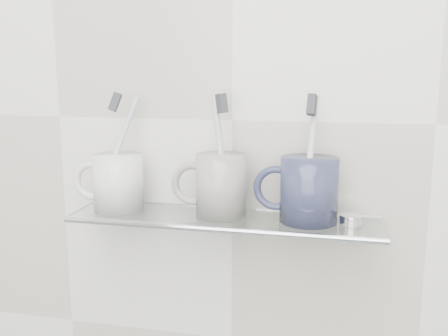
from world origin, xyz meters
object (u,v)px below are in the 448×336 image
(mug_right, at_px, (309,190))
(mug_left, at_px, (118,182))
(mug_center, at_px, (221,185))
(shelf_glass, at_px, (224,219))

(mug_right, bearing_deg, mug_left, 158.05)
(mug_center, bearing_deg, mug_right, 19.62)
(shelf_glass, xyz_separation_m, mug_right, (0.13, 0.00, 0.05))
(mug_center, relative_size, mug_right, 1.00)
(shelf_glass, distance_m, mug_right, 0.14)
(mug_center, bearing_deg, mug_left, -160.38)
(mug_center, bearing_deg, shelf_glass, -20.21)
(shelf_glass, distance_m, mug_left, 0.19)
(mug_right, bearing_deg, mug_center, 158.05)
(shelf_glass, bearing_deg, mug_right, 2.15)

